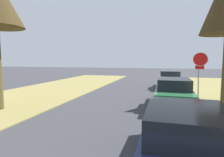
{
  "coord_description": "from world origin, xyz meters",
  "views": [
    {
      "loc": [
        1.95,
        1.72,
        2.53
      ],
      "look_at": [
        -0.21,
        9.42,
        1.73
      ],
      "focal_mm": 29.71,
      "sensor_mm": 36.0,
      "label": 1
    }
  ],
  "objects": [
    {
      "name": "parked_sedan_silver",
      "position": [
        2.49,
        19.07,
        0.72
      ],
      "size": [
        1.96,
        4.41,
        1.57
      ],
      "color": "#BCBCC1",
      "rests_on": "ground"
    },
    {
      "name": "stop_sign_far",
      "position": [
        3.95,
        13.39,
        2.16
      ],
      "size": [
        0.82,
        0.67,
        2.92
      ],
      "color": "#9EA0A5",
      "rests_on": "grass_verge_right"
    },
    {
      "name": "parked_sedan_green",
      "position": [
        2.47,
        11.97,
        0.72
      ],
      "size": [
        1.96,
        4.41,
        1.57
      ],
      "color": "#28663D",
      "rests_on": "ground"
    },
    {
      "name": "parked_sedan_navy",
      "position": [
        2.44,
        5.78,
        0.72
      ],
      "size": [
        1.96,
        4.41,
        1.57
      ],
      "color": "navy",
      "rests_on": "ground"
    }
  ]
}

